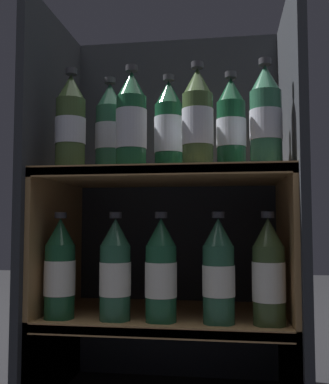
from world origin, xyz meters
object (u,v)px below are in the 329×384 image
object	(u,v)px
bottle_upper_front_2	(198,121)
bottle_lower_front_3	(219,273)
bottle_upper_front_1	(131,123)
bottle_lower_front_1	(115,272)
bottle_upper_back_2	(231,127)
bottle_upper_front_0	(70,124)
bottle_lower_front_2	(163,272)
bottle_lower_front_0	(60,271)
bottle_lower_front_4	(269,274)
bottle_upper_back_0	(110,131)
bottle_upper_back_1	(169,129)
bottle_upper_front_3	(266,118)

from	to	relation	value
bottle_upper_front_2	bottle_lower_front_3	size ratio (longest dim) A/B	1.00
bottle_upper_front_1	bottle_lower_front_1	bearing A→B (deg)	180.00
bottle_upper_back_2	bottle_lower_front_3	world-z (taller)	bottle_upper_back_2
bottle_upper_front_2	bottle_upper_back_2	size ratio (longest dim) A/B	1.00
bottle_upper_front_0	bottle_lower_front_2	size ratio (longest dim) A/B	1.00
bottle_lower_front_3	bottle_lower_front_0	bearing A→B (deg)	180.00
bottle_lower_front_3	bottle_upper_back_2	bearing A→B (deg)	68.58
bottle_lower_front_0	bottle_lower_front_1	size ratio (longest dim) A/B	1.00
bottle_lower_front_4	bottle_upper_back_2	bearing A→B (deg)	133.82
bottle_upper_back_2	bottle_lower_front_3	distance (m)	0.36
bottle_upper_front_0	bottle_upper_back_0	distance (m)	0.11
bottle_lower_front_3	bottle_lower_front_1	bearing A→B (deg)	180.00
bottle_upper_front_2	bottle_lower_front_0	distance (m)	0.47
bottle_upper_back_2	bottle_lower_front_0	bearing A→B (deg)	-168.64
bottle_upper_back_1	bottle_lower_front_3	size ratio (longest dim) A/B	1.00
bottle_upper_front_1	bottle_upper_back_2	xyz separation A→B (m)	(0.23, 0.08, 0.00)
bottle_upper_back_1	bottle_lower_front_4	bearing A→B (deg)	-19.20
bottle_lower_front_0	bottle_lower_front_4	distance (m)	0.48
bottle_upper_front_0	bottle_lower_front_0	distance (m)	0.35
bottle_lower_front_2	bottle_lower_front_4	xyz separation A→B (m)	(0.23, 0.00, -0.00)
bottle_upper_front_3	bottle_lower_front_2	xyz separation A→B (m)	(-0.23, 0.00, -0.35)
bottle_upper_front_0	bottle_lower_front_2	xyz separation A→B (m)	(0.22, 0.00, -0.35)
bottle_upper_front_3	bottle_upper_back_1	bearing A→B (deg)	160.74
bottle_upper_front_0	bottle_upper_front_3	size ratio (longest dim) A/B	1.00
bottle_upper_back_2	bottle_lower_front_0	xyz separation A→B (m)	(-0.40, -0.08, -0.35)
bottle_lower_front_4	bottle_upper_front_3	bearing A→B (deg)	-180.00
bottle_upper_front_0	bottle_lower_front_0	size ratio (longest dim) A/B	1.00
bottle_upper_back_2	bottle_upper_front_1	bearing A→B (deg)	-160.82
bottle_upper_front_2	bottle_lower_front_2	bearing A→B (deg)	180.00
bottle_upper_back_0	bottle_lower_front_1	world-z (taller)	bottle_upper_back_0
bottle_lower_front_0	bottle_lower_front_3	distance (m)	0.37
bottle_upper_back_1	bottle_lower_front_0	size ratio (longest dim) A/B	1.00
bottle_upper_front_3	bottle_upper_back_2	bearing A→B (deg)	133.51
bottle_upper_back_1	bottle_lower_front_4	distance (m)	0.42
bottle_upper_back_0	bottle_lower_front_0	world-z (taller)	bottle_upper_back_0
bottle_upper_back_1	bottle_lower_front_1	xyz separation A→B (m)	(-0.11, -0.08, -0.34)
bottle_lower_front_0	bottle_upper_back_1	bearing A→B (deg)	18.07
bottle_upper_back_0	bottle_upper_front_3	bearing A→B (deg)	-11.90
bottle_upper_back_0	bottle_lower_front_3	xyz separation A→B (m)	(0.27, -0.08, -0.34)
bottle_upper_front_2	bottle_upper_back_0	size ratio (longest dim) A/B	1.00
bottle_lower_front_1	bottle_lower_front_3	bearing A→B (deg)	0.00
bottle_lower_front_3	bottle_upper_back_0	bearing A→B (deg)	163.63
bottle_lower_front_0	bottle_lower_front_1	distance (m)	0.13
bottle_upper_back_0	bottle_lower_front_3	size ratio (longest dim) A/B	1.00
bottle_upper_back_1	bottle_lower_front_0	xyz separation A→B (m)	(-0.25, -0.08, -0.34)
bottle_upper_front_3	bottle_lower_front_4	xyz separation A→B (m)	(0.00, 0.00, -0.35)
bottle_lower_front_2	bottle_upper_back_0	bearing A→B (deg)	151.58
bottle_upper_front_1	bottle_upper_back_0	xyz separation A→B (m)	(-0.07, 0.08, 0.00)
bottle_lower_front_2	bottle_lower_front_3	distance (m)	0.13
bottle_lower_front_1	bottle_lower_front_4	bearing A→B (deg)	0.00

